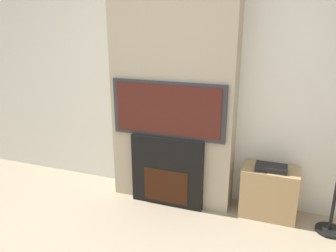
# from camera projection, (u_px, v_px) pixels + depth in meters

# --- Properties ---
(wall_back) EXTENTS (6.00, 0.06, 2.70)m
(wall_back) POSITION_uv_depth(u_px,v_px,m) (179.00, 72.00, 3.41)
(wall_back) COLOR silver
(wall_back) RESTS_ON ground_plane
(chimney_breast) EXTENTS (1.27, 0.30, 2.70)m
(chimney_breast) POSITION_uv_depth(u_px,v_px,m) (173.00, 75.00, 3.25)
(chimney_breast) COLOR tan
(chimney_breast) RESTS_ON ground_plane
(fireplace) EXTENTS (0.76, 0.15, 0.75)m
(fireplace) POSITION_uv_depth(u_px,v_px,m) (168.00, 171.00, 3.41)
(fireplace) COLOR black
(fireplace) RESTS_ON ground_plane
(television) EXTENTS (1.16, 0.07, 0.57)m
(television) POSITION_uv_depth(u_px,v_px,m) (168.00, 110.00, 3.21)
(television) COLOR #2D2D33
(television) RESTS_ON fireplace
(media_stand) EXTENTS (0.53, 0.31, 0.55)m
(media_stand) POSITION_uv_depth(u_px,v_px,m) (269.00, 191.00, 3.22)
(media_stand) COLOR tan
(media_stand) RESTS_ON ground_plane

